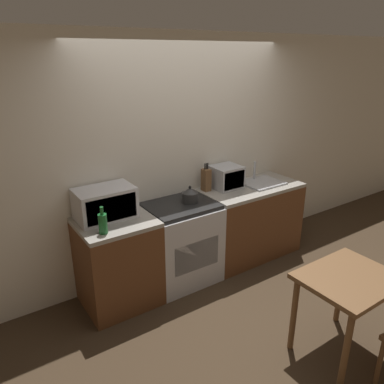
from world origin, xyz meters
TOP-DOWN VIEW (x-y plane):
  - ground_plane at (0.00, 0.00)m, footprint 16.00×16.00m
  - wall_back at (0.00, 0.94)m, footprint 10.00×0.06m
  - counter_left_run at (-0.99, 0.60)m, footprint 0.72×0.62m
  - counter_right_run at (0.73, 0.60)m, footprint 1.24×0.62m
  - stove_range at (-0.26, 0.59)m, footprint 0.75×0.62m
  - kettle at (-0.14, 0.59)m, footprint 0.17×0.17m
  - microwave at (-1.03, 0.71)m, footprint 0.55×0.35m
  - bottle at (-1.18, 0.41)m, footprint 0.08×0.08m
  - knife_block at (0.20, 0.78)m, footprint 0.08×0.10m
  - toaster_oven at (0.46, 0.73)m, footprint 0.33×0.30m
  - sink_basin at (0.91, 0.60)m, footprint 0.47×0.40m
  - dining_table at (0.26, -1.07)m, footprint 0.75×0.61m

SIDE VIEW (x-z plane):
  - ground_plane at x=0.00m, z-range 0.00..0.00m
  - stove_range at x=-0.26m, z-range 0.00..0.90m
  - counter_left_run at x=-0.99m, z-range 0.00..0.90m
  - counter_right_run at x=0.73m, z-range 0.00..0.90m
  - dining_table at x=0.26m, z-range 0.25..0.98m
  - sink_basin at x=0.91m, z-range 0.80..1.04m
  - kettle at x=-0.14m, z-range 0.89..1.07m
  - bottle at x=-1.18m, z-range 0.87..1.12m
  - toaster_oven at x=0.46m, z-range 0.90..1.16m
  - knife_block at x=0.20m, z-range 0.87..1.19m
  - microwave at x=-1.03m, z-range 0.90..1.20m
  - wall_back at x=0.00m, z-range 0.00..2.60m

